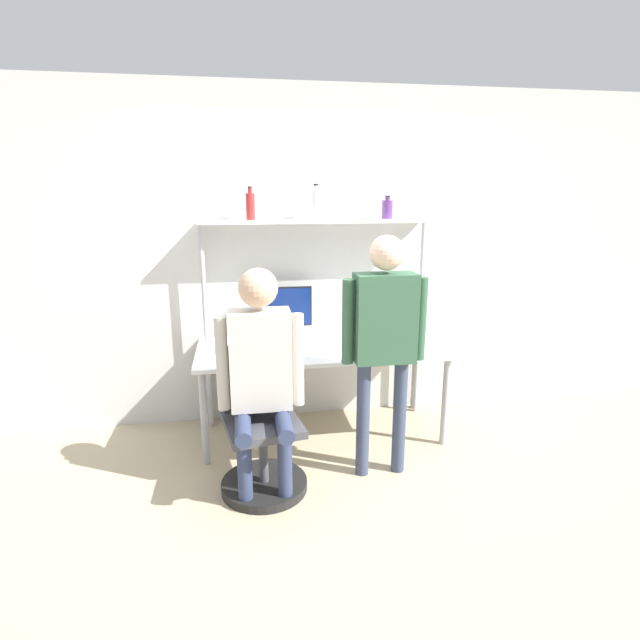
{
  "coord_description": "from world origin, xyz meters",
  "views": [
    {
      "loc": [
        -0.61,
        -3.22,
        1.89
      ],
      "look_at": [
        -0.1,
        -0.11,
        1.08
      ],
      "focal_mm": 28.0,
      "sensor_mm": 36.0,
      "label": 1
    }
  ],
  "objects_px": {
    "person_standing": "(384,328)",
    "bottle_clear": "(316,204)",
    "laptop": "(258,347)",
    "person_seated": "(261,365)",
    "monitor": "(282,310)",
    "office_chair": "(262,446)",
    "bottle_red": "(250,206)",
    "bottle_purple": "(387,209)",
    "cell_phone": "(288,358)"
  },
  "relations": [
    {
      "from": "person_seated",
      "to": "bottle_red",
      "type": "height_order",
      "value": "bottle_red"
    },
    {
      "from": "laptop",
      "to": "cell_phone",
      "type": "relative_size",
      "value": 1.92
    },
    {
      "from": "person_seated",
      "to": "monitor",
      "type": "bearing_deg",
      "value": 77.35
    },
    {
      "from": "bottle_red",
      "to": "bottle_clear",
      "type": "xyz_separation_m",
      "value": [
        0.5,
        0.0,
        0.01
      ]
    },
    {
      "from": "person_standing",
      "to": "bottle_purple",
      "type": "relative_size",
      "value": 9.03
    },
    {
      "from": "monitor",
      "to": "person_seated",
      "type": "bearing_deg",
      "value": -102.65
    },
    {
      "from": "laptop",
      "to": "bottle_purple",
      "type": "height_order",
      "value": "bottle_purple"
    },
    {
      "from": "bottle_purple",
      "to": "bottle_clear",
      "type": "bearing_deg",
      "value": 180.0
    },
    {
      "from": "office_chair",
      "to": "bottle_red",
      "type": "height_order",
      "value": "bottle_red"
    },
    {
      "from": "monitor",
      "to": "bottle_clear",
      "type": "xyz_separation_m",
      "value": [
        0.27,
        -0.01,
        0.83
      ]
    },
    {
      "from": "laptop",
      "to": "bottle_red",
      "type": "xyz_separation_m",
      "value": [
        -0.01,
        0.43,
        0.99
      ]
    },
    {
      "from": "cell_phone",
      "to": "person_seated",
      "type": "xyz_separation_m",
      "value": [
        -0.22,
        -0.47,
        0.13
      ]
    },
    {
      "from": "bottle_clear",
      "to": "person_standing",
      "type": "bearing_deg",
      "value": -71.33
    },
    {
      "from": "bottle_purple",
      "to": "bottle_red",
      "type": "bearing_deg",
      "value": 180.0
    },
    {
      "from": "cell_phone",
      "to": "bottle_purple",
      "type": "xyz_separation_m",
      "value": [
        0.86,
        0.52,
        1.02
      ]
    },
    {
      "from": "bottle_clear",
      "to": "monitor",
      "type": "bearing_deg",
      "value": 178.8
    },
    {
      "from": "bottle_purple",
      "to": "laptop",
      "type": "bearing_deg",
      "value": -158.25
    },
    {
      "from": "laptop",
      "to": "bottle_purple",
      "type": "relative_size",
      "value": 1.6
    },
    {
      "from": "office_chair",
      "to": "person_seated",
      "type": "relative_size",
      "value": 0.64
    },
    {
      "from": "office_chair",
      "to": "person_seated",
      "type": "distance_m",
      "value": 0.58
    },
    {
      "from": "bottle_clear",
      "to": "bottle_red",
      "type": "bearing_deg",
      "value": 180.0
    },
    {
      "from": "bottle_purple",
      "to": "bottle_red",
      "type": "xyz_separation_m",
      "value": [
        -1.07,
        0.0,
        0.03
      ]
    },
    {
      "from": "person_seated",
      "to": "person_standing",
      "type": "relative_size",
      "value": 0.89
    },
    {
      "from": "monitor",
      "to": "bottle_red",
      "type": "height_order",
      "value": "bottle_red"
    },
    {
      "from": "cell_phone",
      "to": "person_seated",
      "type": "distance_m",
      "value": 0.54
    },
    {
      "from": "laptop",
      "to": "person_standing",
      "type": "relative_size",
      "value": 0.18
    },
    {
      "from": "monitor",
      "to": "cell_phone",
      "type": "bearing_deg",
      "value": -90.92
    },
    {
      "from": "person_standing",
      "to": "laptop",
      "type": "bearing_deg",
      "value": 148.77
    },
    {
      "from": "person_seated",
      "to": "bottle_red",
      "type": "relative_size",
      "value": 5.85
    },
    {
      "from": "monitor",
      "to": "office_chair",
      "type": "distance_m",
      "value": 1.19
    },
    {
      "from": "cell_phone",
      "to": "bottle_red",
      "type": "bearing_deg",
      "value": 112.76
    },
    {
      "from": "cell_phone",
      "to": "bottle_purple",
      "type": "distance_m",
      "value": 1.43
    },
    {
      "from": "laptop",
      "to": "person_seated",
      "type": "relative_size",
      "value": 0.2
    },
    {
      "from": "person_standing",
      "to": "bottle_clear",
      "type": "relative_size",
      "value": 6.06
    },
    {
      "from": "office_chair",
      "to": "bottle_purple",
      "type": "relative_size",
      "value": 5.16
    },
    {
      "from": "office_chair",
      "to": "person_standing",
      "type": "relative_size",
      "value": 0.57
    },
    {
      "from": "laptop",
      "to": "bottle_clear",
      "type": "relative_size",
      "value": 1.07
    },
    {
      "from": "person_standing",
      "to": "bottle_clear",
      "type": "height_order",
      "value": "bottle_clear"
    },
    {
      "from": "laptop",
      "to": "person_standing",
      "type": "height_order",
      "value": "person_standing"
    },
    {
      "from": "bottle_purple",
      "to": "monitor",
      "type": "bearing_deg",
      "value": 179.61
    },
    {
      "from": "monitor",
      "to": "bottle_red",
      "type": "distance_m",
      "value": 0.85
    },
    {
      "from": "bottle_clear",
      "to": "laptop",
      "type": "bearing_deg",
      "value": -139.09
    },
    {
      "from": "person_seated",
      "to": "person_standing",
      "type": "xyz_separation_m",
      "value": [
        0.8,
        0.09,
        0.18
      ]
    },
    {
      "from": "monitor",
      "to": "person_seated",
      "type": "xyz_separation_m",
      "value": [
        -0.22,
        -1.0,
        -0.1
      ]
    },
    {
      "from": "bottle_clear",
      "to": "office_chair",
      "type": "bearing_deg",
      "value": -117.93
    },
    {
      "from": "laptop",
      "to": "office_chair",
      "type": "bearing_deg",
      "value": -91.43
    },
    {
      "from": "cell_phone",
      "to": "bottle_clear",
      "type": "relative_size",
      "value": 0.56
    },
    {
      "from": "monitor",
      "to": "cell_phone",
      "type": "height_order",
      "value": "monitor"
    },
    {
      "from": "bottle_red",
      "to": "monitor",
      "type": "bearing_deg",
      "value": 1.44
    },
    {
      "from": "cell_phone",
      "to": "office_chair",
      "type": "bearing_deg",
      "value": -117.55
    }
  ]
}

